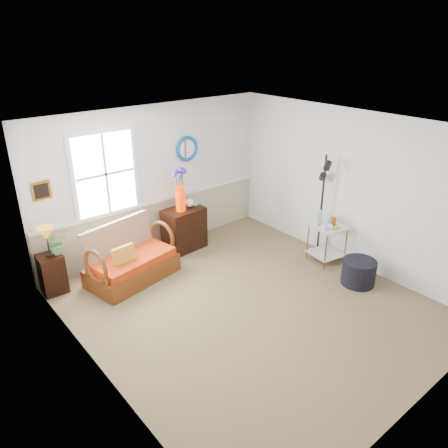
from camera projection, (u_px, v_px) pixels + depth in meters
floor at (249, 306)px, 6.41m from camera, size 4.50×5.00×0.01m
ceiling at (254, 129)px, 5.35m from camera, size 4.50×5.00×0.01m
walls at (251, 225)px, 5.88m from camera, size 4.51×5.01×2.60m
wainscot at (158, 225)px, 7.97m from camera, size 4.46×0.02×0.90m
chair_rail at (156, 201)px, 7.77m from camera, size 4.46×0.04×0.06m
window at (105, 174)px, 6.97m from camera, size 1.14×0.06×1.44m
picture at (41, 191)px, 6.40m from camera, size 0.28×0.03×0.28m
mirror at (187, 149)px, 7.85m from camera, size 0.47×0.07×0.47m
loveseat at (131, 254)px, 6.93m from camera, size 1.52×1.04×0.91m
throw_pillow at (124, 258)px, 6.76m from camera, size 0.38×0.14×0.37m
lamp_stand at (52, 274)px, 6.65m from camera, size 0.37×0.37×0.62m
table_lamp at (47, 242)px, 6.41m from camera, size 0.28×0.28×0.47m
potted_plant at (57, 245)px, 6.54m from camera, size 0.32×0.36×0.27m
cabinet at (184, 229)px, 7.95m from camera, size 0.76×0.52×0.78m
flower_vase at (180, 190)px, 7.57m from camera, size 0.26×0.26×0.77m
side_table at (327, 243)px, 7.52m from camera, size 0.61×0.61×0.68m
tabletop_items at (327, 219)px, 7.33m from camera, size 0.47×0.47×0.25m
floor_lamp at (321, 206)px, 7.53m from camera, size 0.35×0.35×1.84m
ottoman at (359, 272)px, 6.90m from camera, size 0.64×0.64×0.41m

